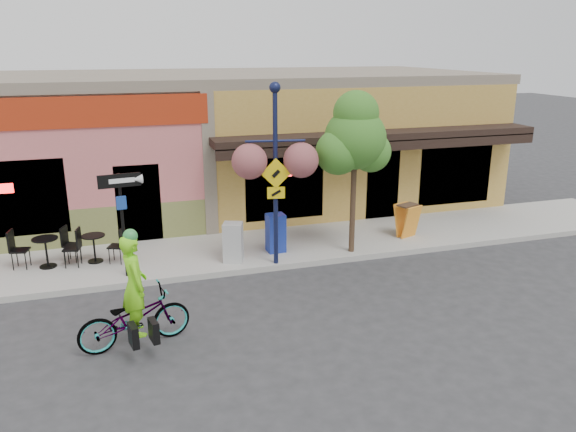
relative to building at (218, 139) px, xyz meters
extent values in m
plane|color=#2D2D30|center=(0.00, -7.50, -2.25)|extent=(90.00, 90.00, 0.00)
cube|color=#9E9B93|center=(0.00, -5.50, -2.17)|extent=(24.00, 3.00, 0.15)
cube|color=#A8A59E|center=(0.00, -6.95, -2.17)|extent=(24.00, 0.12, 0.15)
imported|color=maroon|center=(-3.42, -9.68, -1.70)|extent=(2.18, 1.12, 1.09)
imported|color=#7CEB18|center=(-3.37, -9.68, -1.29)|extent=(0.59, 0.78, 1.92)
camera|label=1|loc=(-3.51, -19.47, 3.11)|focal=35.00mm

